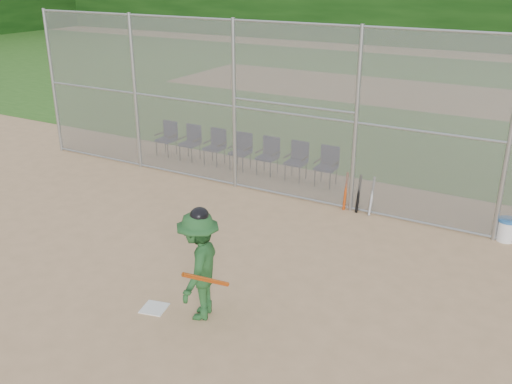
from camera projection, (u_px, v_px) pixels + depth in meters
The scene contains 15 objects.
ground at pixel (179, 306), 9.10m from camera, with size 100.00×100.00×0.00m, color tan.
grass_strip at pixel (439, 97), 23.66m from camera, with size 100.00×100.00×0.00m, color #2F621D.
dirt_patch_far at pixel (439, 97), 23.66m from camera, with size 24.00×24.00×0.00m, color tan.
backstop_fence at pixel (313, 114), 12.38m from camera, with size 16.09×0.09×4.00m.
home_plate at pixel (154, 308), 9.03m from camera, with size 0.38×0.38×0.02m, color white.
batter_at_plate at pixel (199, 265), 8.55m from camera, with size 1.05×1.40×1.82m.
water_cooler at pixel (506, 230), 11.20m from camera, with size 0.37×0.37×0.46m.
spare_bats at pixel (359, 194), 12.47m from camera, with size 0.66×0.26×0.85m.
chair_0 at pixel (166, 139), 16.20m from camera, with size 0.54×0.52×0.96m, color #0F1739, non-canonical shape.
chair_1 at pixel (190, 143), 15.82m from camera, with size 0.54×0.52×0.96m, color #0F1739, non-canonical shape.
chair_2 at pixel (214, 147), 15.45m from camera, with size 0.54×0.52×0.96m, color #0F1739, non-canonical shape.
chair_3 at pixel (240, 152), 15.07m from camera, with size 0.54×0.52×0.96m, color #0F1739, non-canonical shape.
chair_4 at pixel (267, 157), 14.70m from camera, with size 0.54×0.52×0.96m, color #0F1739, non-canonical shape.
chair_5 at pixel (296, 162), 14.32m from camera, with size 0.54×0.52×0.96m, color #0F1739, non-canonical shape.
chair_6 at pixel (326, 167), 13.95m from camera, with size 0.54×0.52×0.96m, color #0F1739, non-canonical shape.
Camera 1 is at (4.90, -6.17, 5.06)m, focal length 40.00 mm.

